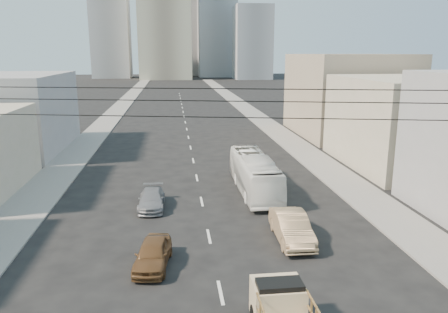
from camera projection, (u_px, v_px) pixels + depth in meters
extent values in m
cube|color=gray|center=(117.00, 111.00, 77.49)|extent=(3.50, 180.00, 0.12)
cube|color=gray|center=(247.00, 109.00, 80.18)|extent=(3.50, 180.00, 0.12)
cube|color=silver|center=(221.00, 292.00, 18.95)|extent=(0.15, 2.00, 0.01)
cube|color=silver|center=(209.00, 236.00, 24.75)|extent=(0.15, 2.00, 0.01)
cube|color=silver|center=(202.00, 201.00, 30.55)|extent=(0.15, 2.00, 0.01)
cube|color=silver|center=(197.00, 178.00, 36.34)|extent=(0.15, 2.00, 0.01)
cube|color=silver|center=(193.00, 161.00, 42.14)|extent=(0.15, 2.00, 0.01)
cube|color=silver|center=(191.00, 148.00, 47.93)|extent=(0.15, 2.00, 0.01)
cube|color=silver|center=(188.00, 137.00, 53.73)|extent=(0.15, 2.00, 0.01)
cube|color=silver|center=(187.00, 129.00, 59.53)|extent=(0.15, 2.00, 0.01)
cube|color=silver|center=(185.00, 122.00, 65.32)|extent=(0.15, 2.00, 0.01)
cube|color=silver|center=(184.00, 117.00, 71.12)|extent=(0.15, 2.00, 0.01)
cube|color=silver|center=(183.00, 112.00, 76.92)|extent=(0.15, 2.00, 0.01)
cube|color=silver|center=(182.00, 108.00, 82.71)|extent=(0.15, 2.00, 0.01)
cube|color=silver|center=(182.00, 104.00, 88.51)|extent=(0.15, 2.00, 0.01)
cube|color=silver|center=(181.00, 101.00, 94.30)|extent=(0.15, 2.00, 0.01)
cube|color=silver|center=(180.00, 98.00, 100.10)|extent=(0.15, 2.00, 0.01)
cube|color=silver|center=(180.00, 96.00, 105.90)|extent=(0.15, 2.00, 0.01)
cube|color=silver|center=(179.00, 93.00, 111.69)|extent=(0.15, 2.00, 0.01)
cube|color=beige|center=(278.00, 301.00, 16.57)|extent=(1.90, 1.60, 1.50)
cube|color=black|center=(280.00, 291.00, 16.19)|extent=(1.70, 0.90, 0.70)
cylinder|color=black|center=(298.00, 312.00, 16.90)|extent=(0.25, 0.76, 0.76)
imported|color=white|center=(254.00, 174.00, 32.46)|extent=(2.38, 9.95, 2.77)
imported|color=brown|center=(153.00, 254.00, 21.14)|extent=(2.04, 4.02, 1.31)
imported|color=tan|center=(291.00, 227.00, 24.04)|extent=(1.76, 4.80, 1.57)
imported|color=gray|center=(152.00, 199.00, 29.19)|extent=(1.77, 4.15, 1.19)
cylinder|color=black|center=(249.00, 89.00, 10.52)|extent=(23.01, 5.02, 0.02)
cylinder|color=black|center=(249.00, 101.00, 10.59)|extent=(23.01, 5.02, 0.02)
cylinder|color=black|center=(249.00, 118.00, 10.68)|extent=(23.01, 5.02, 0.02)
cube|color=#B0A98E|center=(409.00, 122.00, 39.58)|extent=(11.00, 14.00, 8.00)
cube|color=tan|center=(347.00, 95.00, 54.86)|extent=(12.00, 16.00, 10.00)
cube|color=gray|center=(3.00, 113.00, 45.74)|extent=(12.00, 16.00, 8.00)
cube|color=gray|center=(164.00, 0.00, 168.04)|extent=(20.00, 20.00, 60.00)
cube|color=gray|center=(217.00, 29.00, 187.37)|extent=(16.00, 16.00, 40.00)
cube|color=gray|center=(111.00, 36.00, 178.19)|extent=(15.00, 15.00, 34.00)
cube|color=gray|center=(187.00, 26.00, 200.02)|extent=(18.00, 18.00, 44.00)
cube|color=gray|center=(252.00, 43.00, 170.81)|extent=(14.00, 14.00, 28.00)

